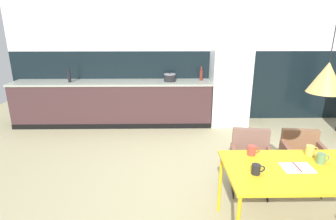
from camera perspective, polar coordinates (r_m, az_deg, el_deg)
The scene contains 17 objects.
ground_plane at distance 3.55m, azimuth 8.10°, elevation -17.45°, with size 9.70×9.70×0.00m, color tan.
back_wall_splashback_dark at distance 5.99m, azimuth 4.13°, elevation 5.13°, with size 7.46×0.12×1.49m, color black.
back_wall_panel_upper at distance 5.86m, azimuth 4.47°, elevation 19.50°, with size 7.46×0.12×1.49m, color silver.
kitchen_counter at distance 5.79m, azimuth -11.38°, elevation 1.43°, with size 4.04×0.63×0.91m.
refrigerator_column at distance 5.74m, azimuth 12.78°, elevation 6.16°, with size 0.76×0.60×1.88m, color silver.
dining_table at distance 2.95m, azimuth 27.57°, elevation -11.60°, with size 1.59×0.80×0.73m.
armchair_facing_counter at distance 3.58m, azimuth 16.97°, elevation -8.73°, with size 0.55×0.54×0.77m.
armchair_far_side at distance 3.87m, azimuth 26.27°, elevation -7.71°, with size 0.54×0.52×0.73m.
open_book at distance 2.88m, azimuth 25.40°, elevation -10.86°, with size 0.28×0.19×0.02m.
mug_white_ceramic at distance 2.63m, azimuth 17.99°, elevation -11.71°, with size 0.12×0.08×0.09m.
mug_glass_clear at distance 2.96m, azimuth 17.16°, elevation -8.06°, with size 0.13×0.08×0.10m.
mug_wide_latte at distance 3.06m, azimuth 29.42°, elevation -8.83°, with size 0.12×0.07×0.10m.
mug_short_terracotta at distance 3.18m, azimuth 27.61°, elevation -7.52°, with size 0.13×0.08×0.11m.
cooking_pot at distance 5.57m, azimuth 0.38°, elevation 6.80°, with size 0.24×0.24×0.18m.
bottle_vinegar_dark at distance 5.81m, azimuth -19.97°, elevation 6.70°, with size 0.06×0.06×0.30m.
bottle_spice_small at distance 5.70m, azimuth 6.94°, elevation 7.33°, with size 0.06×0.06×0.29m.
pendant_lamp_over_table_near at distance 2.67m, azimuth 30.31°, elevation 5.93°, with size 0.30×0.30×1.46m.
Camera 1 is at (-0.52, -2.87, 2.02)m, focal length 29.12 mm.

